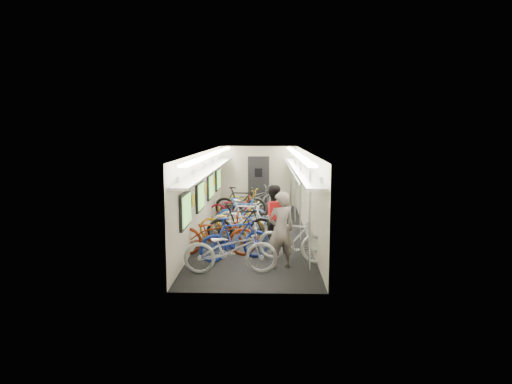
# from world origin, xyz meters

# --- Properties ---
(train_car_shell) EXTENTS (10.00, 10.00, 10.00)m
(train_car_shell) POSITION_xyz_m (-0.36, 0.71, 1.66)
(train_car_shell) COLOR black
(train_car_shell) RESTS_ON ground
(bicycle_0) EXTENTS (2.02, 0.83, 1.04)m
(bicycle_0) POSITION_xyz_m (-0.41, -3.79, 0.52)
(bicycle_0) COLOR #AAA9AE
(bicycle_0) RESTS_ON ground
(bicycle_1) EXTENTS (1.77, 1.15, 1.04)m
(bicycle_1) POSITION_xyz_m (-0.38, -2.84, 0.52)
(bicycle_1) COLOR navy
(bicycle_1) RESTS_ON ground
(bicycle_2) EXTENTS (2.02, 0.72, 1.06)m
(bicycle_2) POSITION_xyz_m (-0.89, -2.41, 0.53)
(bicycle_2) COLOR maroon
(bicycle_2) RESTS_ON ground
(bicycle_3) EXTENTS (1.86, 0.75, 1.09)m
(bicycle_3) POSITION_xyz_m (-0.35, -1.28, 0.54)
(bicycle_3) COLOR black
(bicycle_3) RESTS_ON ground
(bicycle_4) EXTENTS (1.86, 0.78, 0.95)m
(bicycle_4) POSITION_xyz_m (-0.61, -0.84, 0.48)
(bicycle_4) COLOR #C68012
(bicycle_4) RESTS_ON ground
(bicycle_5) EXTENTS (1.74, 0.90, 1.01)m
(bicycle_5) POSITION_xyz_m (-0.29, -0.03, 0.50)
(bicycle_5) COLOR silver
(bicycle_5) RESTS_ON ground
(bicycle_6) EXTENTS (1.94, 1.20, 0.96)m
(bicycle_6) POSITION_xyz_m (-0.38, -0.52, 0.48)
(bicycle_6) COLOR silver
(bicycle_6) RESTS_ON ground
(bicycle_7) EXTENTS (1.59, 0.47, 0.95)m
(bicycle_7) POSITION_xyz_m (-0.42, 0.67, 0.48)
(bicycle_7) COLOR #1C52AB
(bicycle_7) RESTS_ON ground
(bicycle_8) EXTENTS (1.76, 0.66, 0.92)m
(bicycle_8) POSITION_xyz_m (-0.72, 1.78, 0.46)
(bicycle_8) COLOR maroon
(bicycle_8) RESTS_ON ground
(bicycle_9) EXTENTS (1.84, 0.71, 1.08)m
(bicycle_9) POSITION_xyz_m (-0.57, 2.43, 0.54)
(bicycle_9) COLOR black
(bicycle_9) RESTS_ON ground
(bicycle_10) EXTENTS (1.99, 1.23, 0.99)m
(bicycle_10) POSITION_xyz_m (-0.56, 2.77, 0.49)
(bicycle_10) COLOR gold
(bicycle_10) RESTS_ON ground
(bicycle_11) EXTENTS (1.78, 1.08, 1.03)m
(bicycle_11) POSITION_xyz_m (0.95, -2.87, 0.52)
(bicycle_11) COLOR silver
(bicycle_11) RESTS_ON ground
(bicycle_12) EXTENTS (1.83, 0.79, 0.94)m
(bicycle_12) POSITION_xyz_m (-0.66, 3.29, 0.47)
(bicycle_12) COLOR slate
(bicycle_12) RESTS_ON ground
(bicycle_14) EXTENTS (1.92, 1.22, 0.95)m
(bicycle_14) POSITION_xyz_m (-0.12, 3.91, 0.48)
(bicycle_14) COLOR slate
(bicycle_14) RESTS_ON ground
(passenger_near) EXTENTS (0.72, 0.60, 1.70)m
(passenger_near) POSITION_xyz_m (0.66, -3.37, 0.85)
(passenger_near) COLOR gray
(passenger_near) RESTS_ON ground
(passenger_mid) EXTENTS (0.82, 0.67, 1.61)m
(passenger_mid) POSITION_xyz_m (0.51, -1.43, 0.80)
(passenger_mid) COLOR black
(passenger_mid) RESTS_ON ground
(backpack) EXTENTS (0.28, 0.19, 0.38)m
(backpack) POSITION_xyz_m (0.52, -3.39, 1.28)
(backpack) COLOR red
(backpack) RESTS_ON passenger_near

